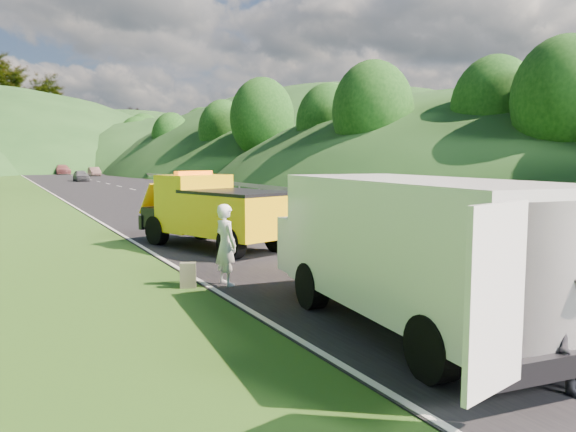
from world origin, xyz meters
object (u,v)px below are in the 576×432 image
woman (226,286)px  child (319,300)px  white_van (413,245)px  suitcase (188,275)px  tow_truck (214,211)px  passing_suv (343,234)px

woman → child: woman is taller
white_van → suitcase: white_van is taller
white_van → child: 2.81m
suitcase → child: bearing=-48.4°
tow_truck → woman: bearing=-124.6°
woman → child: (1.19, -2.05, 0.00)m
woman → tow_truck: bearing=-27.4°
woman → suitcase: size_ratio=3.25×
tow_truck → suitcase: size_ratio=10.68×
passing_suv → child: bearing=-135.0°
white_van → woman: bearing=115.0°
suitcase → passing_suv: 9.77m
woman → child: size_ratio=1.65×
tow_truck → child: size_ratio=5.44×
tow_truck → woman: 5.41m
white_van → woman: (-1.53, 4.45, -1.42)m
tow_truck → white_van: size_ratio=0.81×
tow_truck → suitcase: tow_truck is taller
tow_truck → suitcase: 5.47m
child → suitcase: 3.03m
white_van → suitcase: size_ratio=13.12×
tow_truck → white_van: bearing=-107.4°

